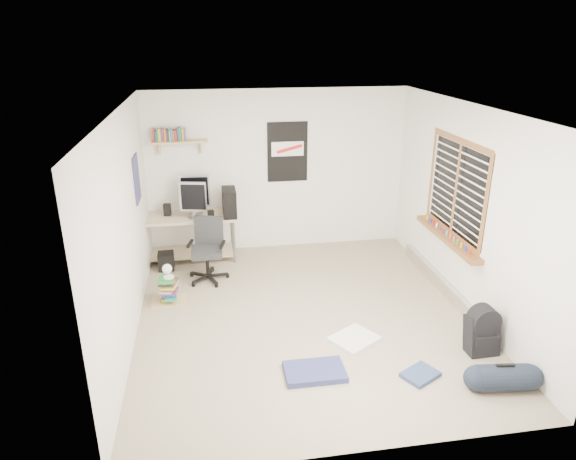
{
  "coord_description": "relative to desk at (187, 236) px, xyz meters",
  "views": [
    {
      "loc": [
        -1.08,
        -5.42,
        3.26
      ],
      "look_at": [
        -0.18,
        0.18,
        1.07
      ],
      "focal_mm": 32.0,
      "sensor_mm": 36.0,
      "label": 1
    }
  ],
  "objects": [
    {
      "name": "floor",
      "position": [
        1.44,
        -1.97,
        -0.37
      ],
      "size": [
        4.0,
        4.5,
        0.01
      ],
      "primitive_type": "cube",
      "color": "gray",
      "rests_on": "ground"
    },
    {
      "name": "ceiling",
      "position": [
        1.44,
        -1.97,
        2.14
      ],
      "size": [
        4.0,
        4.5,
        0.01
      ],
      "primitive_type": "cube",
      "color": "white",
      "rests_on": "ground"
    },
    {
      "name": "back_wall",
      "position": [
        1.44,
        0.29,
        0.89
      ],
      "size": [
        4.0,
        0.01,
        2.5
      ],
      "primitive_type": "cube",
      "color": "silver",
      "rests_on": "ground"
    },
    {
      "name": "left_wall",
      "position": [
        -0.57,
        -1.97,
        0.89
      ],
      "size": [
        0.01,
        4.5,
        2.5
      ],
      "primitive_type": "cube",
      "color": "silver",
      "rests_on": "ground"
    },
    {
      "name": "right_wall",
      "position": [
        3.44,
        -1.97,
        0.89
      ],
      "size": [
        0.01,
        4.5,
        2.5
      ],
      "primitive_type": "cube",
      "color": "silver",
      "rests_on": "ground"
    },
    {
      "name": "desk",
      "position": [
        0.0,
        0.0,
        0.0
      ],
      "size": [
        1.61,
        1.0,
        0.68
      ],
      "primitive_type": "cube",
      "rotation": [
        0.0,
        0.0,
        -0.24
      ],
      "color": "#C5B489",
      "rests_on": "floor"
    },
    {
      "name": "monitor_left",
      "position": [
        0.13,
        -0.17,
        0.54
      ],
      "size": [
        0.4,
        0.18,
        0.43
      ],
      "primitive_type": "cube",
      "rotation": [
        0.0,
        0.0,
        -0.21
      ],
      "color": "#9B9BA0",
      "rests_on": "desk"
    },
    {
      "name": "monitor_right",
      "position": [
        0.16,
        0.03,
        0.56
      ],
      "size": [
        0.44,
        0.13,
        0.48
      ],
      "primitive_type": "cube",
      "rotation": [
        0.0,
        0.0,
        -0.05
      ],
      "color": "gray",
      "rests_on": "desk"
    },
    {
      "name": "pc_tower",
      "position": [
        0.65,
        -0.12,
        0.53
      ],
      "size": [
        0.2,
        0.41,
        0.43
      ],
      "primitive_type": "cube",
      "rotation": [
        0.0,
        0.0,
        0.01
      ],
      "color": "black",
      "rests_on": "desk"
    },
    {
      "name": "keyboard",
      "position": [
        0.4,
        -0.19,
        0.33
      ],
      "size": [
        0.39,
        0.25,
        0.02
      ],
      "primitive_type": "cube",
      "rotation": [
        0.0,
        0.0,
        0.38
      ],
      "color": "black",
      "rests_on": "desk"
    },
    {
      "name": "speaker_left",
      "position": [
        -0.27,
        0.03,
        0.42
      ],
      "size": [
        0.11,
        0.11,
        0.2
      ],
      "primitive_type": "cube",
      "rotation": [
        0.0,
        0.0,
        -0.13
      ],
      "color": "black",
      "rests_on": "desk"
    },
    {
      "name": "speaker_right",
      "position": [
        0.37,
        -0.27,
        0.4
      ],
      "size": [
        0.1,
        0.1,
        0.17
      ],
      "primitive_type": "cube",
      "rotation": [
        0.0,
        0.0,
        0.17
      ],
      "color": "black",
      "rests_on": "desk"
    },
    {
      "name": "office_chair",
      "position": [
        0.28,
        -0.79,
        0.12
      ],
      "size": [
        0.7,
        0.7,
        0.89
      ],
      "primitive_type": "cube",
      "rotation": [
        0.0,
        0.0,
        -0.23
      ],
      "color": "#262629",
      "rests_on": "floor"
    },
    {
      "name": "wall_shelf",
      "position": [
        -0.01,
        0.17,
        1.42
      ],
      "size": [
        0.8,
        0.22,
        0.24
      ],
      "primitive_type": "cube",
      "color": "tan",
      "rests_on": "back_wall"
    },
    {
      "name": "poster_back_wall",
      "position": [
        1.59,
        0.26,
        1.19
      ],
      "size": [
        0.62,
        0.03,
        0.92
      ],
      "primitive_type": "cube",
      "color": "black",
      "rests_on": "back_wall"
    },
    {
      "name": "poster_left_wall",
      "position": [
        -0.55,
        -0.77,
        1.14
      ],
      "size": [
        0.02,
        0.42,
        0.6
      ],
      "primitive_type": "cube",
      "color": "navy",
      "rests_on": "left_wall"
    },
    {
      "name": "window",
      "position": [
        3.39,
        -1.67,
        1.08
      ],
      "size": [
        0.1,
        1.5,
        1.26
      ],
      "primitive_type": "cube",
      "color": "brown",
      "rests_on": "right_wall"
    },
    {
      "name": "baseboard_heater",
      "position": [
        3.39,
        -1.67,
        -0.28
      ],
      "size": [
        0.08,
        2.5,
        0.18
      ],
      "primitive_type": "cube",
      "color": "#B7B2A8",
      "rests_on": "floor"
    },
    {
      "name": "backpack",
      "position": [
        3.19,
        -3.02,
        -0.16
      ],
      "size": [
        0.34,
        0.27,
        0.44
      ],
      "primitive_type": "cube",
      "rotation": [
        0.0,
        0.0,
        0.02
      ],
      "color": "black",
      "rests_on": "floor"
    },
    {
      "name": "duffel_bag",
      "position": [
        3.07,
        -3.65,
        -0.22
      ],
      "size": [
        0.29,
        0.29,
        0.52
      ],
      "primitive_type": "cylinder",
      "rotation": [
        0.0,
        0.0,
        -0.12
      ],
      "color": "black",
      "rests_on": "floor"
    },
    {
      "name": "tshirt",
      "position": [
        1.89,
        -2.61,
        -0.34
      ],
      "size": [
        0.63,
        0.6,
        0.04
      ],
      "primitive_type": "cube",
      "rotation": [
        0.0,
        0.0,
        0.55
      ],
      "color": "silver",
      "rests_on": "floor"
    },
    {
      "name": "jeans_a",
      "position": [
        1.32,
        -3.14,
        -0.33
      ],
      "size": [
        0.62,
        0.39,
        0.07
      ],
      "primitive_type": "cube",
      "rotation": [
        0.0,
        0.0,
        -0.0
      ],
      "color": "navy",
      "rests_on": "floor"
    },
    {
      "name": "jeans_b",
      "position": [
        2.36,
        -3.34,
        -0.34
      ],
      "size": [
        0.44,
        0.4,
        0.04
      ],
      "primitive_type": "cube",
      "rotation": [
        0.0,
        0.0,
        0.5
      ],
      "color": "navy",
      "rests_on": "floor"
    },
    {
      "name": "book_stack",
      "position": [
        -0.23,
        -1.34,
        -0.21
      ],
      "size": [
        0.56,
        0.51,
        0.31
      ],
      "primitive_type": "cube",
      "rotation": [
        0.0,
        0.0,
        -0.39
      ],
      "color": "brown",
      "rests_on": "floor"
    },
    {
      "name": "desk_lamp",
      "position": [
        -0.21,
        -1.36,
        0.02
      ],
      "size": [
        0.15,
        0.23,
        0.22
      ],
      "primitive_type": "cube",
      "rotation": [
        0.0,
        0.0,
        0.09
      ],
      "color": "white",
      "rests_on": "book_stack"
    },
    {
      "name": "subwoofer",
      "position": [
        -0.31,
        -0.36,
        -0.22
      ],
      "size": [
        0.23,
        0.23,
        0.25
      ],
      "primitive_type": "cube",
      "rotation": [
        0.0,
        0.0,
        0.02
      ],
      "color": "black",
      "rests_on": "floor"
    }
  ]
}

